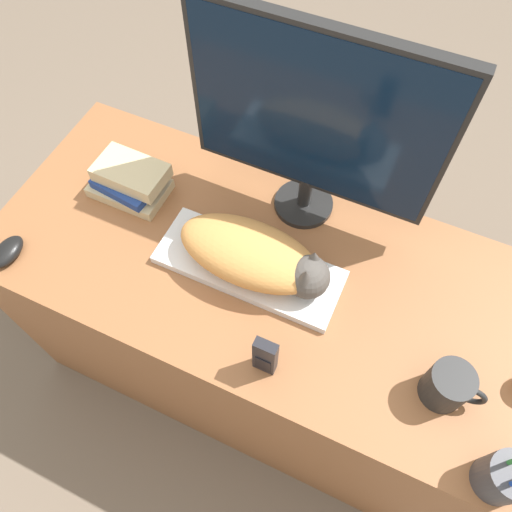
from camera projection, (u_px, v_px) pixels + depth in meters
ground_plane at (223, 443)px, 1.78m from camera, size 12.00×12.00×0.00m
desk at (262, 325)px, 1.60m from camera, size 1.45×0.65×0.77m
keyboard at (249, 267)px, 1.26m from camera, size 0.47×0.17×0.02m
cat at (258, 256)px, 1.20m from camera, size 0.39×0.18×0.12m
monitor at (314, 122)px, 1.10m from camera, size 0.60×0.16×0.55m
computer_mouse at (7, 252)px, 1.27m from camera, size 0.06×0.10×0.04m
coffee_mug at (448, 386)px, 1.06m from camera, size 0.13×0.10×0.11m
pen_cup at (504, 477)px, 0.97m from camera, size 0.09×0.09×0.23m
phone at (265, 356)px, 1.08m from camera, size 0.05×0.03×0.13m
book_stack at (130, 180)px, 1.36m from camera, size 0.21×0.16×0.10m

